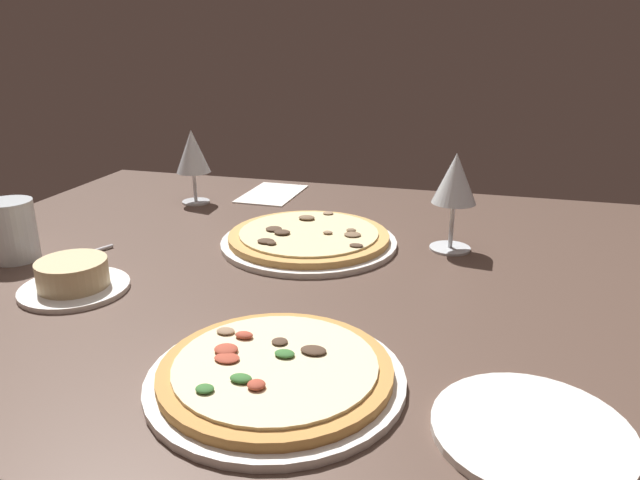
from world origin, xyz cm
name	(u,v)px	position (x,y,z in cm)	size (l,w,h in cm)	color
dining_table	(332,280)	(0.00, 0.00, 2.00)	(150.00, 110.00, 4.00)	brown
pizza_main	(309,239)	(7.01, -9.91, 5.22)	(32.05, 32.05, 3.32)	white
pizza_side	(276,374)	(-2.24, 34.24, 5.22)	(28.97, 28.97, 3.33)	white
ramekin_on_saucer	(73,278)	(35.35, 18.88, 6.07)	(16.09, 16.09, 4.91)	white
wine_glass_far	(193,154)	(39.83, -30.11, 15.24)	(7.59, 7.59, 16.51)	silver
wine_glass_near	(455,182)	(-18.06, -14.57, 16.44)	(7.77, 7.77, 17.47)	silver
water_glass	(13,233)	(53.36, 10.27, 8.71)	(7.89, 7.89, 10.36)	silver
side_plate	(532,431)	(-29.31, 36.07, 4.45)	(19.50, 19.50, 0.90)	white
paper_menu	(272,194)	(25.50, -41.33, 4.15)	(12.05, 19.24, 0.30)	white
spoon	(74,257)	(43.85, 7.74, 4.46)	(6.19, 10.14, 1.00)	silver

